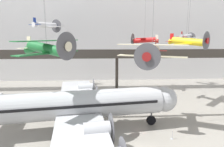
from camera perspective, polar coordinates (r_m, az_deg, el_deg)
hangar_back_wall at (r=56.90m, az=0.61°, el=11.28°), size 140.00×3.00×25.76m
mezzanine_walkway at (r=45.99m, az=1.51°, el=4.99°), size 110.00×3.20×9.39m
airliner_silver_main at (r=26.29m, az=-11.61°, el=-8.92°), size 29.56×33.86×10.57m
suspended_plane_red_highwing at (r=44.90m, az=9.26°, el=9.44°), size 6.25×7.06×11.70m
suspended_plane_cream_biplane at (r=26.08m, az=11.33°, el=6.11°), size 8.48×7.39×13.44m
suspended_plane_green_biplane at (r=23.99m, az=-18.11°, el=6.85°), size 7.10×7.72×12.16m
suspended_plane_silver_racer at (r=51.26m, az=20.46°, el=9.87°), size 5.75×5.81×11.28m
suspended_plane_yellow_lowwing at (r=37.96m, az=20.79°, el=8.51°), size 7.42×7.23×11.94m
suspended_plane_white_twin at (r=48.11m, az=-18.32°, el=12.93°), size 8.06×7.28×9.03m
stanchion_barrier at (r=26.44m, az=16.79°, el=-16.85°), size 0.36×0.36×1.08m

